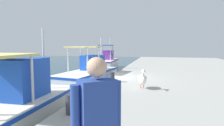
{
  "coord_description": "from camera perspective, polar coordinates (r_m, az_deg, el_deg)",
  "views": [
    {
      "loc": [
        -10.13,
        -2.63,
        2.58
      ],
      "look_at": [
        5.21,
        1.18,
        1.06
      ],
      "focal_mm": 30.83,
      "sensor_mm": 36.0,
      "label": 1
    }
  ],
  "objects": [
    {
      "name": "mooring_bollard_second",
      "position": [
        9.19,
        0.02,
        -4.16
      ],
      "size": [
        0.25,
        0.25,
        0.48
      ],
      "primitive_type": "cylinder",
      "color": "#333338",
      "rests_on": "quay_pier"
    },
    {
      "name": "fishing_boat_third",
      "position": [
        12.76,
        -6.96,
        -3.26
      ],
      "size": [
        5.68,
        2.73,
        3.07
      ],
      "color": "white",
      "rests_on": "ground"
    },
    {
      "name": "mooring_bollard_nearest",
      "position": [
        5.15,
        -12.09,
        -11.84
      ],
      "size": [
        0.27,
        0.27,
        0.52
      ],
      "primitive_type": "cylinder",
      "color": "#333338",
      "rests_on": "quay_pier"
    },
    {
      "name": "quay_pier",
      "position": [
        10.63,
        26.7,
        -6.95
      ],
      "size": [
        36.0,
        10.0,
        0.8
      ],
      "primitive_type": "cube",
      "color": "#9E9E99",
      "rests_on": "ground"
    },
    {
      "name": "fishing_boat_fourth",
      "position": [
        20.96,
        -1.42,
        0.29
      ],
      "size": [
        4.66,
        1.93,
        3.3
      ],
      "color": "white",
      "rests_on": "ground"
    },
    {
      "name": "fisherman_standing",
      "position": [
        2.21,
        -4.41,
        -17.94
      ],
      "size": [
        0.44,
        0.46,
        1.65
      ],
      "color": "#1E234C",
      "rests_on": "quay_pier"
    },
    {
      "name": "fishing_boat_second",
      "position": [
        6.85,
        -27.97,
        -11.25
      ],
      "size": [
        5.58,
        2.25,
        3.23
      ],
      "color": "silver",
      "rests_on": "ground"
    },
    {
      "name": "pelican",
      "position": [
        7.93,
        8.99,
        -4.62
      ],
      "size": [
        0.97,
        0.48,
        0.82
      ],
      "color": "tan",
      "rests_on": "quay_pier"
    }
  ]
}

